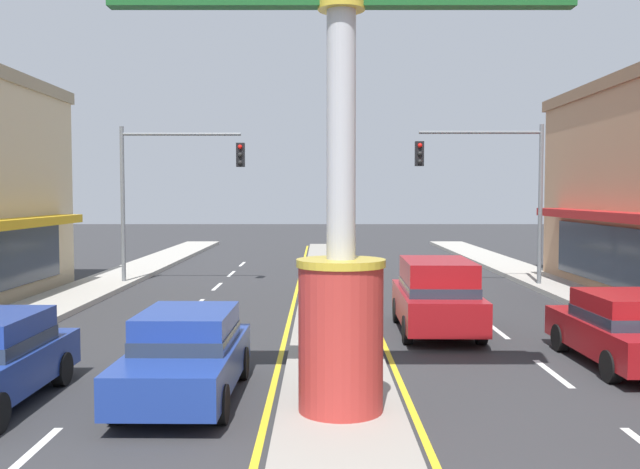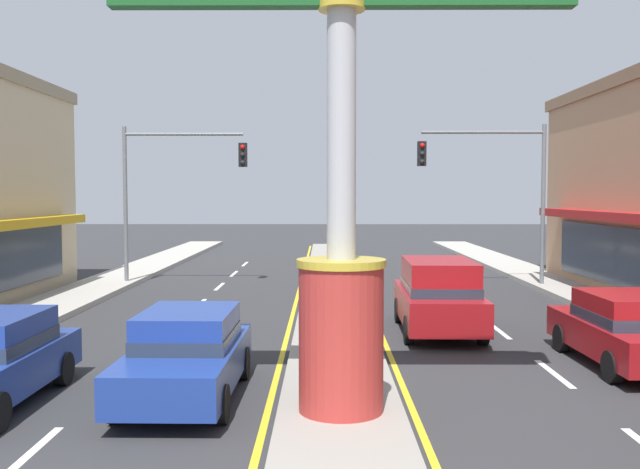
{
  "view_description": "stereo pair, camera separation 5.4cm",
  "coord_description": "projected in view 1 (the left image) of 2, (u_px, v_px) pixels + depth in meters",
  "views": [
    {
      "loc": [
        -0.33,
        -4.63,
        3.56
      ],
      "look_at": [
        -0.36,
        12.27,
        2.6
      ],
      "focal_mm": 39.46,
      "sensor_mm": 36.0,
      "label": 1
    },
    {
      "loc": [
        -0.27,
        -4.63,
        3.56
      ],
      "look_at": [
        -0.36,
        12.27,
        2.6
      ],
      "focal_mm": 39.46,
      "sensor_mm": 36.0,
      "label": 2
    }
  ],
  "objects": [
    {
      "name": "median_strip",
      "position": [
        332.0,
        302.0,
        22.79
      ],
      "size": [
        2.03,
        52.0,
        0.14
      ],
      "primitive_type": "cube",
      "color": "gray",
      "rests_on": "ground"
    },
    {
      "name": "sidewalk_left",
      "position": [
        37.0,
        312.0,
        20.81
      ],
      "size": [
        2.31,
        60.0,
        0.18
      ],
      "primitive_type": "cube",
      "color": "#ADA89E",
      "rests_on": "ground"
    },
    {
      "name": "district_sign",
      "position": [
        343.0,
        161.0,
        10.92
      ],
      "size": [
        7.78,
        1.41,
        8.04
      ],
      "color": "#B7332D",
      "rests_on": "median_strip"
    },
    {
      "name": "traffic_light_right_side",
      "position": [
        496.0,
        176.0,
        26.44
      ],
      "size": [
        4.86,
        0.46,
        6.2
      ],
      "color": "slate",
      "rests_on": "ground"
    },
    {
      "name": "sedan_far_right_lane",
      "position": [
        625.0,
        329.0,
        14.53
      ],
      "size": [
        1.91,
        4.34,
        1.53
      ],
      "color": "maroon",
      "rests_on": "ground"
    },
    {
      "name": "sidewalk_right",
      "position": [
        629.0,
        312.0,
        20.77
      ],
      "size": [
        2.31,
        60.0,
        0.18
      ],
      "primitive_type": "cube",
      "color": "#ADA89E",
      "rests_on": "ground"
    },
    {
      "name": "suv_near_left_lane",
      "position": [
        438.0,
        295.0,
        18.02
      ],
      "size": [
        2.06,
        4.65,
        1.9
      ],
      "color": "maroon",
      "rests_on": "ground"
    },
    {
      "name": "traffic_light_left_side",
      "position": [
        169.0,
        177.0,
        27.24
      ],
      "size": [
        4.86,
        0.46,
        6.2
      ],
      "color": "slate",
      "rests_on": "ground"
    },
    {
      "name": "sedan_far_left_oncoming",
      "position": [
        188.0,
        353.0,
        12.27
      ],
      "size": [
        1.88,
        4.32,
        1.53
      ],
      "color": "navy",
      "rests_on": "ground"
    },
    {
      "name": "lane_markings",
      "position": [
        332.0,
        311.0,
        21.44
      ],
      "size": [
        8.77,
        52.0,
        0.01
      ],
      "color": "silver",
      "rests_on": "ground"
    }
  ]
}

